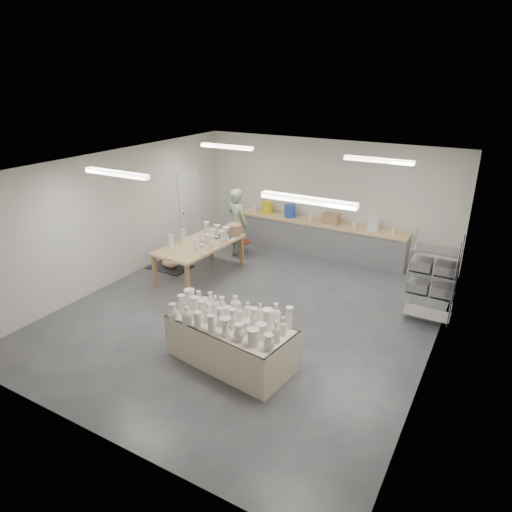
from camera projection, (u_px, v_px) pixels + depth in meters
The scene contains 9 objects.
room at pixel (247, 213), 8.72m from camera, with size 8.00×8.02×3.00m.
back_counter at pixel (319, 237), 12.17m from camera, with size 4.60×0.60×1.24m.
wire_shelf at pixel (432, 278), 8.70m from camera, with size 0.88×0.48×1.80m.
drying_table at pixel (231, 339), 7.58m from camera, with size 2.24×1.29×1.12m.
work_table at pixel (206, 242), 10.77m from camera, with size 1.22×2.27×1.20m.
rug at pixel (170, 267), 11.47m from camera, with size 1.00×0.70×0.02m, color black.
cat at pixel (170, 264), 11.41m from camera, with size 0.52×0.45×0.19m.
potter at pixel (238, 223), 11.83m from camera, with size 0.67×0.44×1.84m, color #8AA17D.
red_stool at pixel (243, 242), 12.28m from camera, with size 0.44×0.44×0.35m.
Camera 1 is at (4.18, -7.13, 4.57)m, focal length 32.00 mm.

